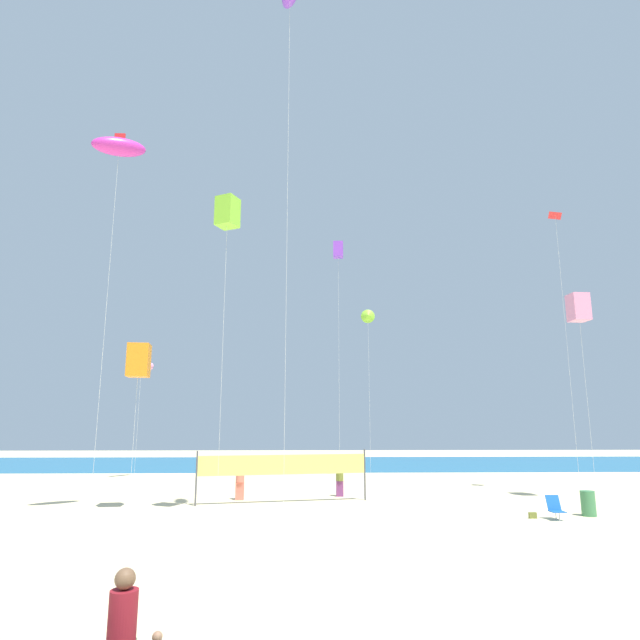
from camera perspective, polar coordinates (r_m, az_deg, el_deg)
The scene contains 17 objects.
ground_plane at distance 17.60m, azimuth -0.36°, elevation -22.90°, with size 120.00×120.00×0.00m, color beige.
ocean_band at distance 51.57m, azimuth -1.22°, elevation -15.14°, with size 120.00×20.00×0.01m, color #1E6B99.
mother_figure at distance 8.61m, azimuth -20.52°, elevation -28.72°, with size 0.38×0.38×1.66m.
beachgoer_olive_shirt at distance 28.24m, azimuth 2.13°, elevation -16.62°, with size 0.38×0.38×1.68m.
beachgoer_coral_shirt at distance 27.20m, azimuth -8.59°, elevation -16.54°, with size 0.42×0.42×1.83m.
folding_beach_chair at distance 23.44m, azimuth 23.94°, elevation -17.89°, with size 0.52×0.65×0.89m.
trash_barrel at distance 24.85m, azimuth 26.86°, elevation -17.17°, with size 0.55×0.55×0.97m, color #3F7F4C.
volleyball_net at distance 25.92m, azimuth -3.91°, elevation -15.44°, with size 7.89×1.76×2.40m.
beach_handbag at distance 23.47m, azimuth 21.88°, elevation -18.90°, with size 0.28×0.14×0.23m, color olive.
kite_violet_box at distance 37.93m, azimuth 1.97°, elevation 7.50°, with size 0.74×0.74×16.30m.
kite_lime_delta at distance 38.12m, azimuth 5.18°, elevation 0.42°, with size 1.01×0.44×11.72m.
kite_pink_tube at distance 39.02m, azimuth -18.64°, elevation -4.67°, with size 1.35×1.72×7.88m.
kite_lime_box at distance 23.35m, azimuth -9.90°, elevation 11.32°, with size 1.07×1.07×13.10m.
kite_orange_box at distance 24.65m, azimuth -18.89°, elevation -4.13°, with size 1.01×1.01×7.07m.
kite_magenta_inflatable at distance 25.35m, azimuth -20.77°, elevation 16.98°, with size 2.41×1.95×15.86m.
kite_red_diamond at distance 33.30m, azimuth 24.00°, elevation 9.96°, with size 0.91×0.90×15.45m.
kite_pink_box at distance 29.62m, azimuth 26.00°, elevation 1.21°, with size 0.89×0.89×10.04m.
Camera 1 is at (-0.38, -17.23, 3.58)m, focal length 29.79 mm.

